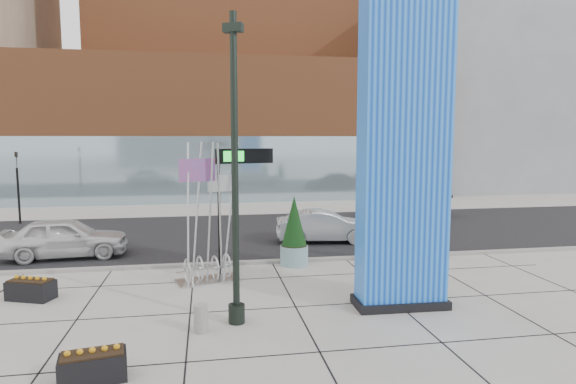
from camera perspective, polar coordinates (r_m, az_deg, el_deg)
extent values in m
plane|color=#9E9991|center=(15.11, -3.62, -12.38)|extent=(160.00, 160.00, 0.00)
cube|color=black|center=(24.76, -6.09, -4.94)|extent=(80.00, 12.00, 0.02)
cube|color=gray|center=(18.91, -4.93, -8.33)|extent=(80.00, 0.30, 0.12)
cube|color=#98512C|center=(41.31, -6.30, 7.25)|extent=(34.00, 10.00, 11.00)
cube|color=#8CA5B2|center=(36.59, -5.79, 2.67)|extent=(34.00, 0.60, 5.00)
cube|color=slate|center=(53.94, 21.34, 10.38)|extent=(20.00, 18.00, 18.00)
cube|color=blue|center=(13.93, 13.54, 4.42)|extent=(2.48, 1.05, 8.85)
cube|color=black|center=(14.71, 13.09, -12.57)|extent=(2.69, 1.25, 0.25)
cylinder|color=black|center=(12.37, -6.32, 2.31)|extent=(0.18, 0.18, 7.98)
cylinder|color=black|center=(13.18, -6.11, -14.14)|extent=(0.44, 0.44, 0.50)
cube|color=black|center=(12.64, -6.53, 18.77)|extent=(0.54, 0.41, 0.22)
cube|color=silver|center=(16.92, -9.49, -10.29)|extent=(2.30, 1.57, 0.06)
cylinder|color=silver|center=(16.23, -12.00, -2.53)|extent=(0.08, 0.08, 4.77)
cylinder|color=silver|center=(16.55, -10.63, -2.33)|extent=(0.08, 0.08, 4.77)
cylinder|color=silver|center=(16.31, -9.31, -2.43)|extent=(0.08, 0.08, 4.77)
cylinder|color=silver|center=(16.60, -7.83, -2.25)|extent=(0.08, 0.08, 4.77)
cylinder|color=silver|center=(16.19, -6.94, -2.46)|extent=(0.08, 0.08, 4.77)
torus|color=silver|center=(16.73, -12.00, -9.01)|extent=(0.30, 0.85, 0.87)
torus|color=silver|center=(16.90, -10.34, -8.82)|extent=(0.30, 0.85, 0.87)
torus|color=silver|center=(16.71, -8.69, -8.96)|extent=(0.30, 0.85, 0.87)
torus|color=silver|center=(16.91, -7.07, -8.75)|extent=(0.30, 0.85, 0.87)
cube|color=red|center=(16.25, -10.75, 2.58)|extent=(1.18, 0.48, 0.76)
cube|color=silver|center=(16.39, -7.71, 1.00)|extent=(0.95, 0.21, 0.57)
cylinder|color=gray|center=(12.68, -10.29, -14.54)|extent=(0.36, 0.36, 0.71)
cylinder|color=black|center=(17.24, -8.16, -2.48)|extent=(0.11, 0.11, 4.44)
cube|color=black|center=(17.10, -5.07, 4.25)|extent=(2.10, 0.65, 0.53)
cube|color=#19D833|center=(16.95, -6.46, 4.21)|extent=(0.73, 0.18, 0.37)
cylinder|color=#7CA3A7|center=(20.26, 15.45, -6.79)|extent=(0.92, 0.92, 0.64)
cylinder|color=black|center=(20.19, 15.48, -5.90)|extent=(0.84, 0.84, 0.05)
cone|color=black|center=(20.04, 15.55, -3.60)|extent=(0.82, 0.82, 1.65)
cylinder|color=#7CA3A7|center=(19.56, 10.49, -7.10)|extent=(0.95, 0.95, 0.67)
cylinder|color=black|center=(19.48, 10.51, -6.14)|extent=(0.88, 0.88, 0.06)
cone|color=black|center=(19.32, 10.56, -3.65)|extent=(0.86, 0.86, 1.72)
cylinder|color=#7CA3A7|center=(18.68, 0.73, -7.50)|extent=(1.07, 1.07, 0.75)
cylinder|color=black|center=(18.59, 0.73, -6.37)|extent=(0.99, 0.99, 0.06)
cone|color=black|center=(18.40, 0.73, -3.43)|extent=(0.97, 0.97, 1.93)
cube|color=black|center=(16.76, -28.16, -10.22)|extent=(1.48, 1.09, 0.57)
cube|color=black|center=(16.68, -28.21, -9.21)|extent=(1.36, 0.97, 0.06)
cube|color=black|center=(11.01, -22.09, -18.73)|extent=(1.38, 0.87, 0.55)
cube|color=black|center=(10.89, -22.16, -17.32)|extent=(1.28, 0.76, 0.06)
imported|color=silver|center=(21.62, -24.90, -4.96)|extent=(4.98, 2.33, 1.65)
imported|color=#ABAEB3|center=(22.60, 4.37, -4.11)|extent=(4.66, 2.06, 1.49)
imported|color=black|center=(30.05, 14.00, -1.67)|extent=(5.27, 2.57, 1.48)
cylinder|color=black|center=(31.24, -29.30, -0.41)|extent=(0.12, 0.12, 3.20)
imported|color=black|center=(31.09, -29.51, 3.34)|extent=(0.15, 0.18, 0.90)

